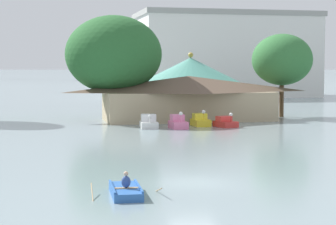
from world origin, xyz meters
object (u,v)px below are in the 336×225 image
(pedal_boat_white, at_px, (149,123))
(shoreline_tree_mid, at_px, (114,54))
(green_roof_pavilion, at_px, (191,81))
(background_building_block, at_px, (226,55))
(shoreline_tree_right, at_px, (282,60))
(boathouse, at_px, (188,97))
(rowboat_with_rower, at_px, (126,191))
(pedal_boat_red, at_px, (225,123))
(pedal_boat_pink, at_px, (178,123))
(pedal_boat_yellow, at_px, (200,121))

(pedal_boat_white, bearing_deg, shoreline_tree_mid, -161.10)
(pedal_boat_white, relative_size, green_roof_pavilion, 0.21)
(green_roof_pavilion, relative_size, background_building_block, 0.38)
(green_roof_pavilion, distance_m, shoreline_tree_right, 13.42)
(boathouse, xyz_separation_m, green_roof_pavilion, (3.31, 11.85, 1.58))
(green_roof_pavilion, relative_size, shoreline_tree_mid, 1.12)
(rowboat_with_rower, bearing_deg, shoreline_tree_right, -29.37)
(pedal_boat_white, distance_m, pedal_boat_red, 7.80)
(pedal_boat_white, height_order, shoreline_tree_right, shoreline_tree_right)
(rowboat_with_rower, height_order, green_roof_pavilion, green_roof_pavilion)
(green_roof_pavilion, relative_size, shoreline_tree_right, 1.33)
(green_roof_pavilion, bearing_deg, shoreline_tree_mid, -139.35)
(pedal_boat_pink, bearing_deg, green_roof_pavilion, 160.19)
(pedal_boat_yellow, height_order, background_building_block, background_building_block)
(boathouse, distance_m, shoreline_tree_mid, 9.75)
(pedal_boat_yellow, bearing_deg, rowboat_with_rower, -22.25)
(shoreline_tree_right, bearing_deg, shoreline_tree_mid, -179.29)
(shoreline_tree_right, relative_size, background_building_block, 0.28)
(rowboat_with_rower, height_order, pedal_boat_yellow, pedal_boat_yellow)
(pedal_boat_white, bearing_deg, pedal_boat_red, 88.96)
(pedal_boat_red, bearing_deg, pedal_boat_white, -112.09)
(shoreline_tree_right, bearing_deg, green_roof_pavilion, 132.62)
(pedal_boat_white, distance_m, pedal_boat_pink, 2.96)
(pedal_boat_white, distance_m, shoreline_tree_mid, 11.68)
(shoreline_tree_mid, bearing_deg, pedal_boat_yellow, -46.48)
(pedal_boat_red, relative_size, green_roof_pavilion, 0.20)
(rowboat_with_rower, xyz_separation_m, green_roof_pavilion, (16.09, 49.81, 4.00))
(pedal_boat_pink, relative_size, background_building_block, 0.07)
(pedal_boat_yellow, bearing_deg, pedal_boat_red, 54.03)
(pedal_boat_white, distance_m, pedal_boat_yellow, 5.63)
(pedal_boat_red, distance_m, background_building_block, 62.22)
(green_roof_pavilion, xyz_separation_m, shoreline_tree_mid, (-11.56, -9.93, 3.24))
(pedal_boat_pink, xyz_separation_m, shoreline_tree_mid, (-5.06, 10.23, 6.92))
(pedal_boat_pink, xyz_separation_m, shoreline_tree_right, (15.41, 10.48, 6.37))
(shoreline_tree_right, height_order, background_building_block, background_building_block)
(rowboat_with_rower, xyz_separation_m, boathouse, (12.78, 37.95, 2.42))
(green_roof_pavilion, height_order, shoreline_tree_right, shoreline_tree_right)
(pedal_boat_pink, relative_size, shoreline_tree_right, 0.26)
(green_roof_pavilion, height_order, background_building_block, background_building_block)
(pedal_boat_white, relative_size, pedal_boat_pink, 1.07)
(pedal_boat_pink, height_order, green_roof_pavilion, green_roof_pavilion)
(pedal_boat_yellow, relative_size, background_building_block, 0.08)
(shoreline_tree_mid, bearing_deg, shoreline_tree_right, 0.71)
(rowboat_with_rower, xyz_separation_m, pedal_boat_yellow, (12.43, 31.56, 0.29))
(rowboat_with_rower, distance_m, boathouse, 40.12)
(pedal_boat_red, bearing_deg, background_building_block, 145.74)
(pedal_boat_yellow, height_order, green_roof_pavilion, green_roof_pavilion)
(boathouse, relative_size, background_building_block, 0.57)
(pedal_boat_yellow, height_order, shoreline_tree_mid, shoreline_tree_mid)
(rowboat_with_rower, xyz_separation_m, pedal_boat_red, (14.61, 30.01, 0.21))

